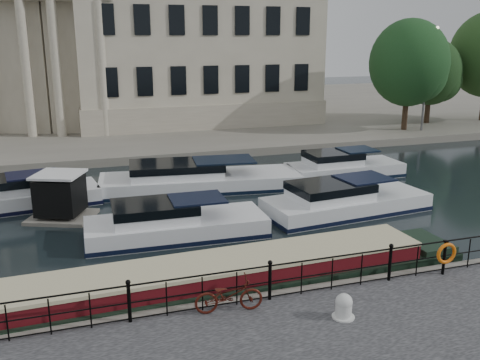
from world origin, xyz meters
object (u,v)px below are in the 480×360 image
object	(u,v)px
life_ring_post	(446,254)
narrowboat	(221,285)
harbour_hut	(60,198)
bicycle	(229,295)
mooring_bollard	(344,307)

from	to	relation	value
life_ring_post	narrowboat	bearing A→B (deg)	164.39
life_ring_post	harbour_hut	size ratio (longest dim) A/B	0.35
bicycle	life_ring_post	distance (m)	7.22
bicycle	harbour_hut	world-z (taller)	harbour_hut
mooring_bollard	narrowboat	bearing A→B (deg)	127.39
bicycle	narrowboat	bearing A→B (deg)	-2.93
bicycle	life_ring_post	xyz separation A→B (m)	(7.22, 0.07, 0.23)
life_ring_post	narrowboat	distance (m)	7.19
bicycle	narrowboat	distance (m)	2.13
harbour_hut	narrowboat	bearing A→B (deg)	-39.74
narrowboat	bicycle	bearing A→B (deg)	-101.97
harbour_hut	mooring_bollard	bearing A→B (deg)	-36.77
life_ring_post	mooring_bollard	bearing A→B (deg)	-162.72
mooring_bollard	life_ring_post	distance (m)	4.59
mooring_bollard	narrowboat	size ratio (longest dim) A/B	0.04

